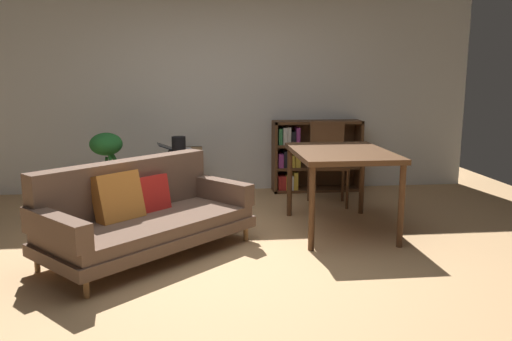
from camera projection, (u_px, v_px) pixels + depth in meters
The scene contains 10 objects.
ground_plane at pixel (231, 260), 4.32m from camera, with size 8.16×8.16×0.00m, color tan.
back_wall_panel at pixel (218, 89), 6.70m from camera, with size 6.80×0.10×2.70m, color silver.
fabric_couch at pixel (141, 213), 4.43m from camera, with size 1.91×1.85×0.79m.
media_console at pixel (185, 181), 5.95m from camera, with size 0.41×1.22×0.63m.
open_laptop at pixel (177, 149), 6.13m from camera, with size 0.45×0.36×0.09m.
desk_speaker at pixel (179, 147), 5.59m from camera, with size 0.15×0.15×0.24m.
potted_floor_plant at pixel (108, 167), 5.88m from camera, with size 0.42×0.45×0.88m.
dining_table at pixel (341, 159), 5.01m from camera, with size 0.91×1.23×0.81m.
dining_chair_near at pixel (328, 158), 6.09m from camera, with size 0.50×0.45×0.98m.
bookshelf at pixel (310, 156), 6.81m from camera, with size 1.17×0.33×0.94m.
Camera 1 is at (-0.23, -4.10, 1.55)m, focal length 35.84 mm.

